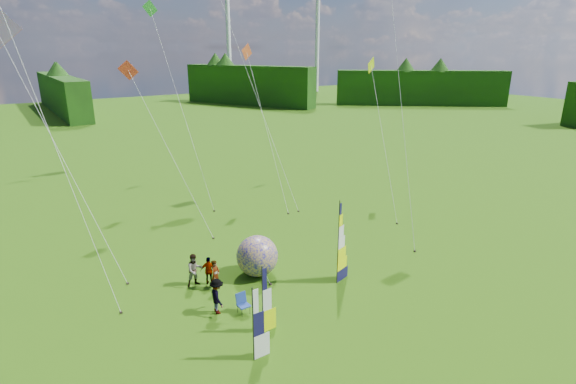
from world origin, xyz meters
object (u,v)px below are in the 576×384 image
side_banner_left (263,302)px  bol_inflatable (257,256)px  spectator_c (217,296)px  camp_chair (244,304)px  side_banner_far (253,326)px  spectator_d (209,271)px  spectator_a (215,275)px  kite_whale (251,75)px  spectator_b (195,270)px  feather_banner_main (338,245)px

side_banner_left → bol_inflatable: (2.58, 4.97, -0.44)m
spectator_c → camp_chair: 1.36m
camp_chair → side_banner_far: bearing=-112.8°
spectator_c → side_banner_far: bearing=-177.0°
spectator_d → spectator_a: bearing=130.5°
spectator_a → kite_whale: kite_whale is taller
bol_inflatable → spectator_b: bol_inflatable is taller
side_banner_far → kite_whale: (11.71, 20.55, 8.67)m
spectator_d → spectator_b: bearing=12.4°
spectator_a → spectator_c: (-0.93, -2.21, 0.08)m
feather_banner_main → side_banner_left: bearing=178.5°
camp_chair → feather_banner_main: bearing=-3.8°
side_banner_left → camp_chair: 2.20m
spectator_d → camp_chair: (0.17, -3.67, -0.28)m
feather_banner_main → spectator_b: feather_banner_main is taller
feather_banner_main → spectator_d: bearing=129.2°
bol_inflatable → spectator_a: bearing=-178.2°
camp_chair → kite_whale: size_ratio=0.05×
spectator_a → kite_whale: (10.50, 14.22, 9.50)m
kite_whale → spectator_a: bearing=-133.1°
spectator_b → camp_chair: bearing=-76.6°
bol_inflatable → spectator_c: (-3.61, -2.29, -0.28)m
side_banner_left → kite_whale: 23.43m
side_banner_far → spectator_c: (0.27, 4.12, -0.75)m
feather_banner_main → spectator_b: bearing=130.3°
spectator_d → side_banner_far: bearing=115.2°
feather_banner_main → side_banner_far: feather_banner_main is taller
bol_inflatable → camp_chair: (-2.57, -3.08, -0.67)m
side_banner_left → spectator_b: (-0.89, 5.85, -0.71)m
bol_inflatable → kite_whale: size_ratio=0.12×
spectator_a → side_banner_far: bearing=-137.9°
spectator_c → kite_whale: 22.12m
feather_banner_main → bol_inflatable: bearing=116.4°
side_banner_left → kite_whale: size_ratio=0.16×
kite_whale → spectator_d: bearing=-134.6°
bol_inflatable → feather_banner_main: bearing=-46.3°
side_banner_far → kite_whale: 25.19m
spectator_b → spectator_c: bearing=-91.9°
feather_banner_main → spectator_c: bearing=153.9°
spectator_d → feather_banner_main: bearing=-179.1°
feather_banner_main → spectator_d: feather_banner_main is taller
feather_banner_main → camp_chair: (-5.76, 0.25, -1.84)m
spectator_a → bol_inflatable: bearing=-35.2°
spectator_a → spectator_d: bearing=59.1°
side_banner_left → bol_inflatable: 5.62m
camp_chair → kite_whale: (10.39, 17.22, 9.82)m
side_banner_far → bol_inflatable: 7.51m
side_banner_far → spectator_d: bearing=80.2°
side_banner_left → side_banner_far: size_ratio=0.99×
feather_banner_main → bol_inflatable: 4.76m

